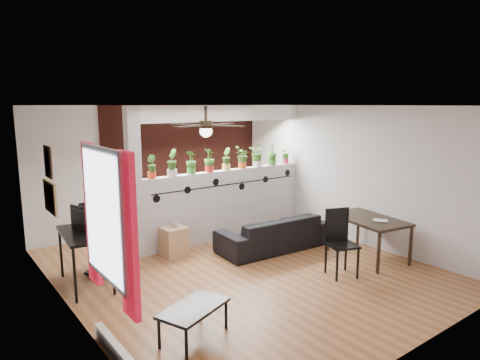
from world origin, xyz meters
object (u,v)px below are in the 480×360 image
(computer_desk, at_px, (84,237))
(ceiling_fan, at_px, (206,127))
(potted_plant_5, at_px, (242,157))
(potted_plant_6, at_px, (258,154))
(potted_plant_4, at_px, (226,158))
(potted_plant_7, at_px, (272,153))
(coffee_table, at_px, (194,310))
(potted_plant_2, at_px, (191,162))
(folding_chair, at_px, (339,236))
(potted_plant_0, at_px, (151,166))
(dining_table, at_px, (368,222))
(potted_plant_8, at_px, (286,155))
(cup, at_px, (176,224))
(sofa, at_px, (273,233))
(potted_plant_1, at_px, (172,162))
(office_chair, at_px, (100,243))
(cube_shelf, at_px, (174,241))
(potted_plant_3, at_px, (209,160))

(computer_desk, bearing_deg, ceiling_fan, -38.71)
(potted_plant_5, relative_size, potted_plant_6, 0.91)
(potted_plant_4, height_order, potted_plant_7, potted_plant_7)
(computer_desk, distance_m, coffee_table, 2.28)
(potted_plant_2, distance_m, potted_plant_7, 1.98)
(potted_plant_2, bearing_deg, folding_chair, -67.34)
(potted_plant_0, height_order, dining_table, potted_plant_0)
(potted_plant_8, bearing_deg, cup, -173.30)
(potted_plant_6, xyz_separation_m, sofa, (-0.53, -1.11, -1.31))
(potted_plant_1, distance_m, computer_desk, 2.12)
(potted_plant_2, height_order, potted_plant_5, potted_plant_5)
(ceiling_fan, bearing_deg, office_chair, 125.99)
(cube_shelf, distance_m, office_chair, 1.32)
(potted_plant_1, distance_m, potted_plant_6, 1.98)
(potted_plant_0, height_order, potted_plant_3, potted_plant_3)
(potted_plant_6, bearing_deg, ceiling_fan, -143.02)
(potted_plant_3, distance_m, dining_table, 3.09)
(office_chair, bearing_deg, potted_plant_2, 10.34)
(cube_shelf, relative_size, computer_desk, 0.44)
(office_chair, bearing_deg, potted_plant_8, 4.60)
(potted_plant_3, relative_size, potted_plant_8, 1.26)
(potted_plant_0, xyz_separation_m, dining_table, (2.82, -2.44, -0.93))
(coffee_table, bearing_deg, potted_plant_7, 38.11)
(potted_plant_5, bearing_deg, ceiling_fan, -137.94)
(potted_plant_7, bearing_deg, office_chair, -174.93)
(dining_table, xyz_separation_m, coffee_table, (-3.72, -0.43, -0.29))
(potted_plant_4, relative_size, sofa, 0.22)
(potted_plant_4, bearing_deg, cube_shelf, -166.02)
(computer_desk, distance_m, folding_chair, 3.81)
(potted_plant_4, relative_size, potted_plant_6, 0.91)
(folding_chair, bearing_deg, potted_plant_7, 71.24)
(potted_plant_2, xyz_separation_m, potted_plant_6, (1.58, -0.00, 0.03))
(potted_plant_7, bearing_deg, coffee_table, -141.89)
(ceiling_fan, height_order, potted_plant_8, ceiling_fan)
(potted_plant_0, distance_m, potted_plant_2, 0.79)
(potted_plant_5, xyz_separation_m, sofa, (-0.13, -1.11, -1.29))
(potted_plant_0, relative_size, potted_plant_1, 0.84)
(cup, bearing_deg, potted_plant_5, 11.24)
(potted_plant_5, bearing_deg, potted_plant_3, 180.00)
(potted_plant_2, xyz_separation_m, potted_plant_7, (1.98, 0.00, 0.02))
(potted_plant_1, relative_size, office_chair, 0.44)
(potted_plant_4, height_order, cube_shelf, potted_plant_4)
(potted_plant_0, xyz_separation_m, potted_plant_2, (0.79, 0.00, 0.01))
(sofa, height_order, coffee_table, sofa)
(potted_plant_6, bearing_deg, computer_desk, -169.70)
(potted_plant_6, xyz_separation_m, cube_shelf, (-2.16, -0.34, -1.35))
(potted_plant_4, bearing_deg, potted_plant_3, -180.00)
(potted_plant_7, distance_m, office_chair, 4.01)
(potted_plant_5, height_order, computer_desk, potted_plant_5)
(potted_plant_2, xyz_separation_m, dining_table, (2.03, -2.44, -0.94))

